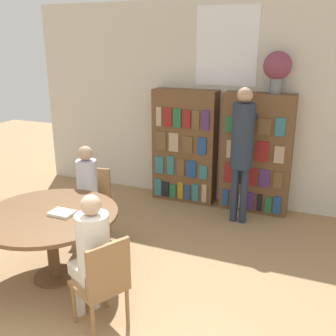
# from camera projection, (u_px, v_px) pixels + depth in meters

# --- Properties ---
(wall_back) EXTENTS (6.40, 0.07, 3.00)m
(wall_back) POSITION_uv_depth(u_px,v_px,m) (225.00, 105.00, 5.84)
(wall_back) COLOR beige
(wall_back) RESTS_ON ground_plane
(bookshelf_left) EXTENTS (0.98, 0.34, 1.74)m
(bookshelf_left) POSITION_uv_depth(u_px,v_px,m) (185.00, 146.00, 6.07)
(bookshelf_left) COLOR brown
(bookshelf_left) RESTS_ON ground_plane
(bookshelf_right) EXTENTS (0.98, 0.34, 1.74)m
(bookshelf_right) POSITION_uv_depth(u_px,v_px,m) (256.00, 154.00, 5.67)
(bookshelf_right) COLOR brown
(bookshelf_right) RESTS_ON ground_plane
(flower_vase) EXTENTS (0.38, 0.38, 0.56)m
(flower_vase) POSITION_uv_depth(u_px,v_px,m) (277.00, 67.00, 5.23)
(flower_vase) COLOR slate
(flower_vase) RESTS_ON bookshelf_right
(reading_table) EXTENTS (1.40, 1.40, 0.75)m
(reading_table) POSITION_uv_depth(u_px,v_px,m) (50.00, 222.00, 4.02)
(reading_table) COLOR brown
(reading_table) RESTS_ON ground_plane
(chair_left_side) EXTENTS (0.46, 0.46, 0.88)m
(chair_left_side) POSITION_uv_depth(u_px,v_px,m) (93.00, 199.00, 5.03)
(chair_left_side) COLOR olive
(chair_left_side) RESTS_ON ground_plane
(chair_far_side) EXTENTS (0.54, 0.54, 0.88)m
(chair_far_side) POSITION_uv_depth(u_px,v_px,m) (103.00, 281.00, 3.32)
(chair_far_side) COLOR olive
(chair_far_side) RESTS_ON ground_plane
(seated_reader_left) EXTENTS (0.30, 0.38, 1.23)m
(seated_reader_left) POSITION_uv_depth(u_px,v_px,m) (86.00, 189.00, 4.80)
(seated_reader_left) COLOR #B2B7C6
(seated_reader_left) RESTS_ON ground_plane
(seated_reader_right) EXTENTS (0.42, 0.40, 1.22)m
(seated_reader_right) POSITION_uv_depth(u_px,v_px,m) (92.00, 250.00, 3.38)
(seated_reader_right) COLOR silver
(seated_reader_right) RESTS_ON ground_plane
(librarian_standing) EXTENTS (0.29, 0.56, 1.87)m
(librarian_standing) POSITION_uv_depth(u_px,v_px,m) (242.00, 142.00, 5.18)
(librarian_standing) COLOR #232D3D
(librarian_standing) RESTS_ON ground_plane
(open_book_on_table) EXTENTS (0.24, 0.18, 0.03)m
(open_book_on_table) POSITION_uv_depth(u_px,v_px,m) (62.00, 213.00, 3.96)
(open_book_on_table) COLOR silver
(open_book_on_table) RESTS_ON reading_table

